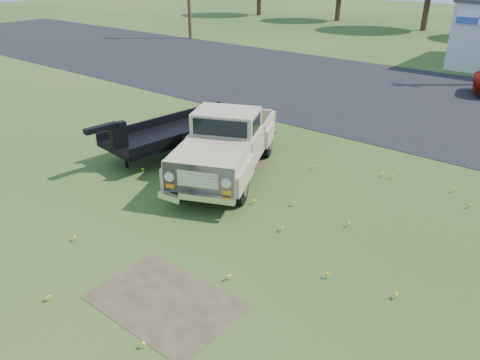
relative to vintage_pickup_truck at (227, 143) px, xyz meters
The scene contains 6 objects.
ground 3.20m from the vintage_pickup_truck, 59.80° to the right, with size 140.00×140.00×0.00m, color #294C18.
asphalt_lot 12.54m from the vintage_pickup_truck, 83.04° to the left, with size 90.00×14.00×0.02m, color black.
dirt_patch_a 6.45m from the vintage_pickup_truck, 61.71° to the right, with size 3.00×2.00×0.01m, color #453824.
dirt_patch_b 1.49m from the vintage_pickup_truck, 118.40° to the left, with size 2.20×1.60×0.01m, color #453824.
vintage_pickup_truck is the anchor object (origin of this frame).
flatbed_trailer 2.75m from the vintage_pickup_truck, 167.58° to the left, with size 2.04×6.12×1.67m, color black, non-canonical shape.
Camera 1 is at (7.46, -7.94, 6.41)m, focal length 35.00 mm.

